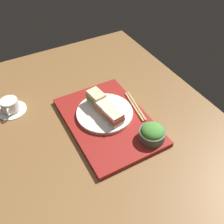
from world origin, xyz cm
name	(u,v)px	position (x,y,z in cm)	size (l,w,h in cm)	color
ground_plane	(103,131)	(0.00, 0.00, -1.50)	(140.00, 100.00, 3.00)	brown
serving_tray	(108,121)	(1.91, -3.39, 1.01)	(45.74, 31.57, 2.02)	maroon
sandwich_plate	(105,113)	(5.31, -3.53, 2.78)	(23.65, 23.65, 1.53)	white
sandwich_near	(113,116)	(-0.98, -4.19, 5.97)	(8.49, 6.51, 4.86)	beige
sandwich_middle	(105,107)	(5.31, -3.53, 5.91)	(8.32, 6.61, 4.73)	beige
sandwich_far	(96,98)	(11.60, -2.87, 6.47)	(8.54, 6.37, 5.85)	beige
salad_bowl	(152,133)	(-14.93, -13.16, 5.00)	(10.04, 10.04, 6.45)	#4C6051
chopsticks_pair	(135,106)	(3.11, -17.27, 2.37)	(18.95, 4.65, 0.70)	tan
coffee_cup	(10,106)	(28.81, 30.11, 2.57)	(12.66, 12.66, 5.85)	white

